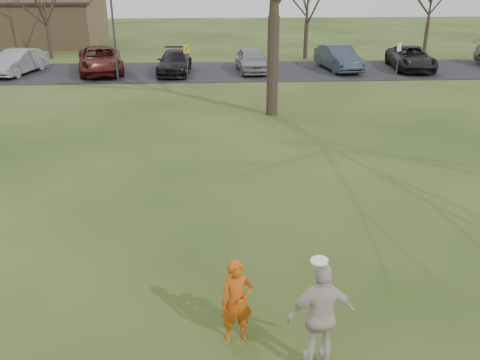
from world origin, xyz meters
The scene contains 14 objects.
ground centered at (0.00, 0.00, 0.00)m, with size 120.00×120.00×0.00m, color #1E380F.
parking_strip centered at (0.00, 25.00, 0.02)m, with size 62.00×6.50×0.04m, color black.
player_defender centered at (-0.26, 0.29, 0.79)m, with size 0.57×0.38×1.58m, color #C24E10.
car_1 centered at (-12.30, 24.76, 0.76)m, with size 1.53×4.39×1.45m, color gray.
car_2 centered at (-7.40, 24.91, 0.80)m, with size 2.53×5.50×1.53m, color #4D1512.
car_3 centered at (-2.88, 24.46, 0.71)m, with size 1.89×4.64×1.35m, color black.
car_4 centered at (1.80, 24.72, 0.75)m, with size 1.67×4.15×1.41m, color gray.
car_5 centered at (7.28, 24.99, 0.79)m, with size 1.59×4.57×1.51m, color #303A48.
car_6 centered at (11.92, 24.94, 0.74)m, with size 2.33×5.06×1.41m, color black.
catching_play centered at (1.05, -0.52, 1.05)m, with size 1.14×0.56×1.99m.
lamp_post centered at (-6.00, 22.50, 3.97)m, with size 0.34×0.34×6.27m.
sign_yellow centered at (-2.00, 22.00, 1.45)m, with size 0.35×0.35×2.08m.
sign_white centered at (10.00, 22.00, 1.45)m, with size 0.35×0.35×2.08m.
small_tree_row centered at (4.38, 30.06, 3.89)m, with size 55.00×5.90×8.50m.
Camera 1 is at (-0.59, -7.04, 6.16)m, focal length 38.27 mm.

